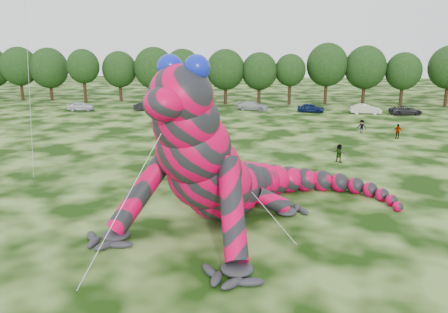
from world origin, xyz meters
The scene contains 27 objects.
ground centered at (0.00, 0.00, 0.00)m, with size 240.00×240.00×0.00m, color #16330A.
inflatable_gecko centered at (-4.96, 6.09, 5.00)m, with size 16.83×19.99×10.00m, color #D6003B, non-canonical shape.
tree_1 centered at (-48.36, 58.05, 4.90)m, with size 6.74×6.07×9.81m, color black, non-canonical shape.
tree_2 centered at (-43.02, 58.76, 4.82)m, with size 7.04×6.34×9.64m, color black, non-canonical shape.
tree_3 centered at (-35.72, 57.07, 4.72)m, with size 5.81×5.23×9.44m, color black, non-canonical shape.
tree_4 centered at (-29.64, 58.71, 4.53)m, with size 6.22×5.60×9.06m, color black, non-canonical shape.
tree_5 centered at (-23.12, 58.44, 4.90)m, with size 7.16×6.44×9.80m, color black, non-canonical shape.
tree_6 centered at (-17.56, 56.68, 4.75)m, with size 6.52×5.86×9.49m, color black, non-canonical shape.
tree_7 centered at (-10.08, 56.80, 4.74)m, with size 6.68×6.01×9.48m, color black, non-canonical shape.
tree_8 centered at (-4.22, 56.99, 4.47)m, with size 6.14×5.53×8.94m, color black, non-canonical shape.
tree_9 centered at (1.06, 57.35, 4.34)m, with size 5.27×4.74×8.68m, color black, non-canonical shape.
tree_10 centered at (7.40, 58.58, 5.25)m, with size 7.09×6.38×10.50m, color black, non-canonical shape.
tree_11 centered at (13.79, 58.20, 5.03)m, with size 7.01×6.31×10.07m, color black, non-canonical shape.
tree_12 centered at (20.01, 57.74, 4.49)m, with size 5.99×5.39×8.97m, color black, non-canonical shape.
car_0 centered at (-32.24, 46.84, 0.70)m, with size 1.66×4.13×1.41m, color silver.
car_1 centered at (-21.68, 47.78, 0.69)m, with size 1.47×4.20×1.38m, color black.
car_2 centered at (-14.23, 48.40, 0.76)m, with size 2.51×5.44×1.51m, color maroon.
car_3 centered at (-5.01, 49.90, 0.70)m, with size 1.97×4.85×1.41m, color #A5AAAF.
car_4 centered at (4.00, 48.70, 0.70)m, with size 1.65×4.11×1.40m, color #0E1945.
car_5 centered at (12.13, 47.93, 0.75)m, with size 1.58×4.54×1.50m, color beige.
car_6 centered at (17.93, 47.63, 0.66)m, with size 2.18×4.73×1.31m, color #262528.
spectator_0 centered at (-10.10, 20.61, 0.80)m, with size 0.59×0.38×1.61m, color gray.
spectator_5 centered at (3.82, 19.35, 0.83)m, with size 1.55×0.49×1.67m, color gray.
spectator_3 centered at (11.92, 30.15, 0.84)m, with size 0.98×0.41×1.68m, color gray.
spectator_1 centered at (-8.37, 21.03, 0.86)m, with size 0.83×0.65×1.71m, color gray.
spectator_2 centered at (8.52, 32.86, 0.81)m, with size 1.04×0.60×1.61m, color gray.
spectator_4 centered at (-14.86, 33.61, 0.89)m, with size 0.87×0.57×1.79m, color gray.
Camera 1 is at (-2.76, -19.61, 10.49)m, focal length 35.00 mm.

